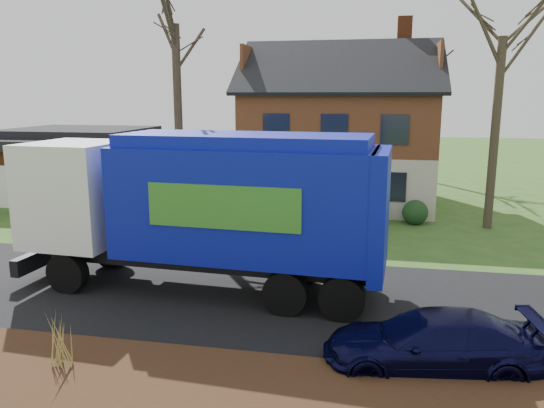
# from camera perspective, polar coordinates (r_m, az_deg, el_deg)

# --- Properties ---
(ground) EXTENTS (120.00, 120.00, 0.00)m
(ground) POSITION_cam_1_polar(r_m,az_deg,el_deg) (14.90, -4.68, -9.89)
(ground) COLOR #2C531B
(ground) RESTS_ON ground
(road) EXTENTS (80.00, 7.00, 0.02)m
(road) POSITION_cam_1_polar(r_m,az_deg,el_deg) (14.90, -4.68, -9.85)
(road) COLOR black
(road) RESTS_ON ground
(mulch_verge) EXTENTS (80.00, 3.50, 0.30)m
(mulch_verge) POSITION_cam_1_polar(r_m,az_deg,el_deg) (10.36, -13.15, -19.53)
(mulch_verge) COLOR #311B10
(mulch_verge) RESTS_ON ground
(main_house) EXTENTS (12.95, 8.95, 9.26)m
(main_house) POSITION_cam_1_polar(r_m,az_deg,el_deg) (27.37, 6.25, 8.58)
(main_house) COLOR beige
(main_house) RESTS_ON ground
(ranch_house) EXTENTS (9.80, 8.20, 3.70)m
(ranch_house) POSITION_cam_1_polar(r_m,az_deg,el_deg) (30.94, -19.82, 4.19)
(ranch_house) COLOR brown
(ranch_house) RESTS_ON ground
(garbage_truck) EXTENTS (10.53, 3.36, 4.45)m
(garbage_truck) POSITION_cam_1_polar(r_m,az_deg,el_deg) (14.72, -6.92, 0.23)
(garbage_truck) COLOR black
(garbage_truck) RESTS_ON ground
(silver_sedan) EXTENTS (4.96, 2.11, 1.59)m
(silver_sedan) POSITION_cam_1_polar(r_m,az_deg,el_deg) (20.41, -13.48, -1.89)
(silver_sedan) COLOR #B7BBBF
(silver_sedan) RESTS_ON ground
(navy_wagon) EXTENTS (4.48, 2.31, 1.24)m
(navy_wagon) POSITION_cam_1_polar(r_m,az_deg,el_deg) (11.33, 16.76, -14.15)
(navy_wagon) COLOR black
(navy_wagon) RESTS_ON ground
(tree_front_east) EXTENTS (3.97, 3.97, 11.03)m
(tree_front_east) POSITION_cam_1_polar(r_m,az_deg,el_deg) (23.64, 23.87, 19.23)
(tree_front_east) COLOR #413727
(tree_front_east) RESTS_ON ground
(tree_back) EXTENTS (3.17, 3.17, 10.05)m
(tree_back) POSITION_cam_1_polar(r_m,az_deg,el_deg) (36.44, 15.78, 15.82)
(tree_back) COLOR #3D2E24
(tree_back) RESTS_ON ground
(grass_clump_mid) EXTENTS (0.39, 0.32, 1.09)m
(grass_clump_mid) POSITION_cam_1_polar(r_m,az_deg,el_deg) (11.35, -21.56, -13.21)
(grass_clump_mid) COLOR #9E8845
(grass_clump_mid) RESTS_ON mulch_verge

